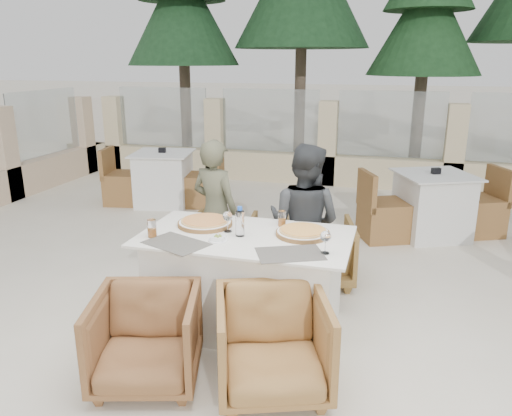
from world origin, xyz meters
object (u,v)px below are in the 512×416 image
(beer_glass_right, at_px, (282,219))
(bg_table_a, at_px, (164,179))
(armchair_near_left, at_px, (146,339))
(bg_table_b, at_px, (432,205))
(water_bottle, at_px, (240,221))
(diner_left, at_px, (216,212))
(pizza_left, at_px, (205,222))
(diner_right, at_px, (304,223))
(dining_table, at_px, (246,281))
(wine_glass_centre, at_px, (228,220))
(beer_glass_left, at_px, (152,228))
(olive_dish, at_px, (218,238))
(armchair_near_right, at_px, (272,344))
(pizza_right, at_px, (303,232))
(armchair_far_left, at_px, (223,243))
(armchair_far_right, at_px, (318,251))
(wine_glass_corner, at_px, (325,241))

(beer_glass_right, height_order, bg_table_a, beer_glass_right)
(armchair_near_left, xyz_separation_m, bg_table_b, (1.95, 3.48, 0.07))
(water_bottle, height_order, diner_left, diner_left)
(pizza_left, bearing_deg, diner_right, 34.92)
(dining_table, distance_m, diner_left, 0.98)
(diner_right, bearing_deg, beer_glass_right, 85.27)
(water_bottle, height_order, wine_glass_centre, water_bottle)
(armchair_near_left, xyz_separation_m, diner_right, (0.75, 1.50, 0.38))
(water_bottle, bearing_deg, wine_glass_centre, 150.73)
(pizza_left, distance_m, beer_glass_left, 0.46)
(water_bottle, bearing_deg, olive_dish, -130.83)
(olive_dish, distance_m, armchair_near_right, 0.91)
(pizza_right, height_order, bg_table_b, pizza_right)
(bg_table_a, bearing_deg, armchair_far_left, -61.74)
(water_bottle, relative_size, armchair_far_right, 0.35)
(pizza_right, height_order, wine_glass_centre, wine_glass_centre)
(dining_table, distance_m, beer_glass_left, 0.84)
(pizza_right, xyz_separation_m, beer_glass_left, (-1.09, -0.34, 0.04))
(pizza_left, relative_size, olive_dish, 3.99)
(pizza_right, height_order, water_bottle, water_bottle)
(wine_glass_centre, distance_m, beer_glass_right, 0.45)
(armchair_near_right, distance_m, diner_left, 1.79)
(beer_glass_left, height_order, armchair_near_right, beer_glass_left)
(olive_dish, bearing_deg, bg_table_b, 58.78)
(pizza_right, relative_size, olive_dish, 3.72)
(olive_dish, bearing_deg, wine_glass_corner, -2.96)
(beer_glass_right, distance_m, olive_dish, 0.60)
(wine_glass_corner, bearing_deg, wine_glass_centre, 162.28)
(armchair_near_right, bearing_deg, wine_glass_corner, 44.56)
(diner_right, bearing_deg, pizza_right, 112.75)
(dining_table, distance_m, olive_dish, 0.47)
(wine_glass_corner, bearing_deg, bg_table_a, 130.79)
(pizza_right, height_order, beer_glass_right, beer_glass_right)
(armchair_near_right, distance_m, bg_table_b, 3.53)
(dining_table, bearing_deg, armchair_near_left, -115.98)
(bg_table_b, bearing_deg, wine_glass_centre, -147.27)
(beer_glass_right, distance_m, bg_table_b, 2.71)
(armchair_near_right, bearing_deg, pizza_left, 111.69)
(wine_glass_corner, height_order, armchair_far_right, wine_glass_corner)
(diner_right, bearing_deg, pizza_left, 48.67)
(diner_right, bearing_deg, armchair_far_left, -9.19)
(pizza_left, bearing_deg, water_bottle, -25.44)
(pizza_left, relative_size, beer_glass_left, 3.27)
(wine_glass_corner, bearing_deg, diner_left, 139.74)
(pizza_left, xyz_separation_m, bg_table_a, (-1.78, 2.89, -0.41))
(diner_right, bearing_deg, beer_glass_left, 54.51)
(diner_left, distance_m, bg_table_a, 2.80)
(dining_table, distance_m, wine_glass_centre, 0.50)
(olive_dish, relative_size, armchair_near_left, 0.16)
(diner_right, distance_m, bg_table_b, 2.33)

